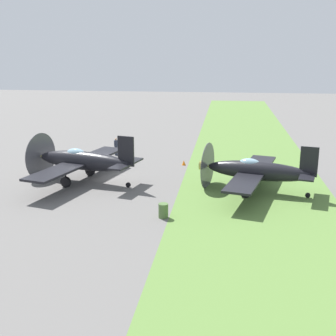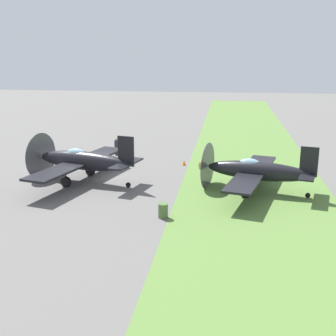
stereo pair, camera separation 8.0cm
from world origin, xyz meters
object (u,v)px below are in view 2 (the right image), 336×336
at_px(airplane_lead, 82,161).
at_px(ground_crew_chief, 116,146).
at_px(runway_marker_cone, 184,163).
at_px(fuel_drum, 163,211).
at_px(airplane_wingman, 256,171).

distance_m(airplane_lead, ground_crew_chief, 9.26).
height_order(ground_crew_chief, runway_marker_cone, ground_crew_chief).
bearing_deg(runway_marker_cone, fuel_drum, -179.85).
relative_size(airplane_lead, fuel_drum, 12.75).
bearing_deg(airplane_lead, airplane_wingman, -79.08).
distance_m(airplane_lead, airplane_wingman, 13.25).
xyz_separation_m(fuel_drum, runway_marker_cone, (12.97, 0.03, -0.23)).
xyz_separation_m(ground_crew_chief, runway_marker_cone, (-2.99, -7.01, -0.69)).
distance_m(airplane_wingman, ground_crew_chief, 16.33).
bearing_deg(airplane_wingman, ground_crew_chief, 66.17).
bearing_deg(ground_crew_chief, fuel_drum, -148.38).
bearing_deg(fuel_drum, airplane_lead, 47.50).
bearing_deg(airplane_lead, fuel_drum, -118.31).
xyz_separation_m(ground_crew_chief, fuel_drum, (-15.96, -7.04, -0.46)).
bearing_deg(fuel_drum, runway_marker_cone, 0.15).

